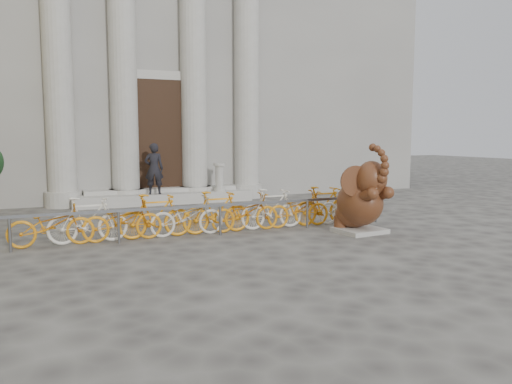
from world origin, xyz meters
name	(u,v)px	position (x,y,z in m)	size (l,w,h in m)	color
ground	(289,271)	(0.00, 0.00, 0.00)	(80.00, 80.00, 0.00)	#474442
classical_building	(133,49)	(0.00, 14.93, 5.98)	(22.00, 10.70, 12.00)	gray
entrance_steps	(164,198)	(0.00, 9.40, 0.18)	(6.00, 1.20, 0.36)	#A8A59E
elephant_statue	(361,201)	(3.09, 2.35, 0.76)	(1.40, 1.60, 2.10)	#A8A59E
bike_rack	(217,212)	(-0.05, 3.65, 0.50)	(9.13, 0.53, 1.00)	slate
pedestrian	(154,169)	(-0.40, 9.05, 1.20)	(0.62, 0.40, 1.69)	black
balustrade_post	(219,178)	(1.89, 9.10, 0.81)	(0.40, 0.40, 0.98)	#A8A59E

